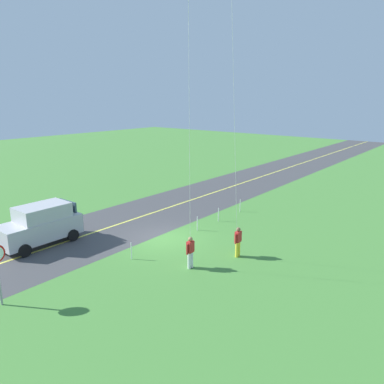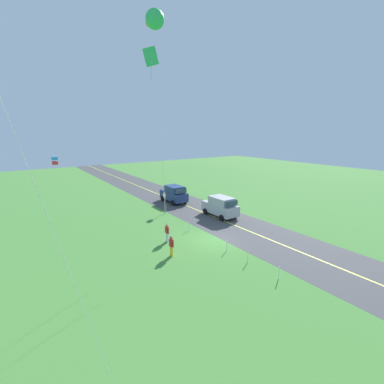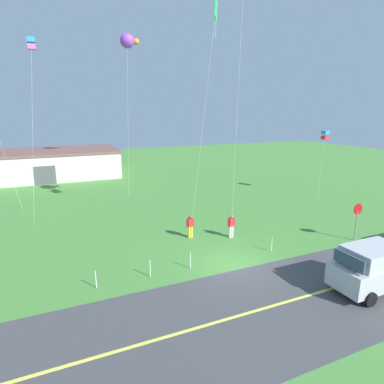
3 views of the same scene
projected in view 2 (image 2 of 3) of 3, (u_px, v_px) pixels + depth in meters
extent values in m
cube|color=#478438|center=(215.00, 240.00, 23.51)|extent=(120.00, 120.00, 0.10)
cube|color=#424244|center=(247.00, 230.00, 25.71)|extent=(120.00, 7.00, 0.00)
cube|color=#E5E04C|center=(247.00, 230.00, 25.70)|extent=(120.00, 0.16, 0.00)
cube|color=#B7B7BC|center=(220.00, 208.00, 29.93)|extent=(4.40, 1.90, 1.10)
cube|color=#B7B7BC|center=(222.00, 201.00, 29.52)|extent=(2.73, 1.75, 0.80)
cube|color=#334756|center=(215.00, 199.00, 30.40)|extent=(0.10, 1.62, 0.64)
cube|color=#334756|center=(232.00, 204.00, 28.22)|extent=(0.10, 1.62, 0.60)
cylinder|color=black|center=(205.00, 211.00, 30.68)|extent=(0.68, 0.22, 0.68)
cylinder|color=black|center=(218.00, 209.00, 31.73)|extent=(0.68, 0.22, 0.68)
cylinder|color=black|center=(222.00, 218.00, 28.38)|extent=(0.68, 0.22, 0.68)
cylinder|color=black|center=(235.00, 215.00, 29.43)|extent=(0.68, 0.22, 0.68)
cube|color=navy|center=(174.00, 196.00, 35.89)|extent=(4.40, 1.90, 1.10)
cube|color=navy|center=(175.00, 189.00, 35.48)|extent=(2.73, 1.75, 0.80)
cube|color=#334756|center=(170.00, 188.00, 36.35)|extent=(0.10, 1.62, 0.64)
cube|color=#334756|center=(181.00, 191.00, 34.17)|extent=(0.10, 1.62, 0.60)
cylinder|color=black|center=(162.00, 198.00, 36.63)|extent=(0.68, 0.22, 0.68)
cylinder|color=black|center=(174.00, 196.00, 37.68)|extent=(0.68, 0.22, 0.68)
cylinder|color=black|center=(173.00, 203.00, 34.33)|extent=(0.68, 0.22, 0.68)
cylinder|color=black|center=(185.00, 201.00, 35.38)|extent=(0.68, 0.22, 0.68)
cylinder|color=gray|center=(165.00, 205.00, 30.79)|extent=(0.08, 0.08, 2.10)
cylinder|color=red|center=(164.00, 195.00, 30.54)|extent=(0.76, 0.04, 0.76)
cylinder|color=white|center=(164.00, 195.00, 30.52)|extent=(0.62, 0.01, 0.62)
cylinder|color=yellow|center=(172.00, 251.00, 20.27)|extent=(0.16, 0.16, 0.82)
cylinder|color=yellow|center=(171.00, 251.00, 20.42)|extent=(0.16, 0.16, 0.82)
cube|color=red|center=(171.00, 243.00, 20.19)|extent=(0.36, 0.22, 0.56)
cylinder|color=red|center=(173.00, 244.00, 20.01)|extent=(0.10, 0.10, 0.52)
cylinder|color=red|center=(170.00, 242.00, 20.40)|extent=(0.10, 0.10, 0.52)
sphere|color=brown|center=(171.00, 238.00, 20.11)|extent=(0.22, 0.22, 0.22)
cylinder|color=silver|center=(168.00, 238.00, 22.93)|extent=(0.16, 0.16, 0.82)
cylinder|color=silver|center=(167.00, 237.00, 23.07)|extent=(0.16, 0.16, 0.82)
cube|color=red|center=(167.00, 230.00, 22.85)|extent=(0.36, 0.22, 0.56)
cylinder|color=red|center=(168.00, 231.00, 22.67)|extent=(0.10, 0.10, 0.52)
cylinder|color=red|center=(166.00, 229.00, 23.05)|extent=(0.10, 0.10, 0.52)
sphere|color=#9E704C|center=(167.00, 225.00, 22.76)|extent=(0.22, 0.22, 0.22)
cylinder|color=silver|center=(162.00, 161.00, 19.50)|extent=(1.86, 0.33, 14.37)
cube|color=green|center=(151.00, 56.00, 18.56)|extent=(0.70, 0.96, 1.37)
cylinder|color=#4CD8D8|center=(151.00, 70.00, 18.76)|extent=(0.04, 0.04, 1.40)
cylinder|color=silver|center=(162.00, 140.00, 21.31)|extent=(0.56, 0.33, 17.30)
sphere|color=green|center=(155.00, 19.00, 19.52)|extent=(1.40, 1.40, 1.40)
sphere|color=orange|center=(150.00, 23.00, 20.25)|extent=(0.60, 0.60, 0.60)
cylinder|color=silver|center=(56.00, 238.00, 6.72)|extent=(1.19, 2.90, 13.36)
cylinder|color=silver|center=(69.00, 188.00, 30.02)|extent=(2.20, 1.94, 6.12)
cube|color=#2D8CE5|center=(54.00, 158.00, 29.63)|extent=(0.56, 0.56, 0.36)
cube|color=red|center=(55.00, 163.00, 29.75)|extent=(0.56, 0.56, 0.36)
cylinder|color=silver|center=(279.00, 273.00, 17.13)|extent=(0.05, 0.05, 0.90)
cylinder|color=silver|center=(248.00, 257.00, 19.32)|extent=(0.05, 0.05, 0.90)
cylinder|color=silver|center=(227.00, 246.00, 21.16)|extent=(0.05, 0.05, 0.90)
cylinder|color=silver|center=(189.00, 226.00, 25.53)|extent=(0.05, 0.05, 0.90)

